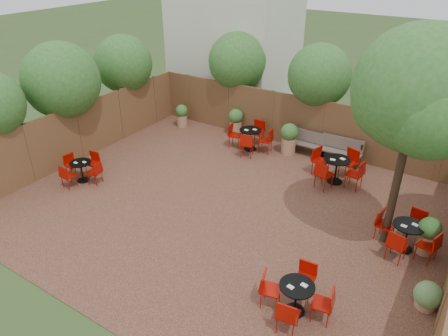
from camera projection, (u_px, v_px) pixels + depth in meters
The scene contains 11 objects.
ground at pixel (223, 207), 12.31m from camera, with size 80.00×80.00×0.00m, color #354F23.
courtyard_paving at pixel (223, 207), 12.31m from camera, with size 12.00×10.00×0.02m, color #3B2018.
fence_back at pixel (296, 122), 15.54m from camera, with size 12.00×0.08×2.00m, color #4E331D.
fence_left at pixel (80, 132), 14.68m from camera, with size 0.08×10.00×2.00m, color #4E331D.
neighbour_building at pixel (235, 16), 18.46m from camera, with size 5.00×4.00×8.00m, color beige.
overhang_foliage at pixel (230, 87), 13.66m from camera, with size 15.72×10.40×2.64m.
courtyard_tree at pixel (416, 96), 9.04m from camera, with size 2.92×2.84×5.50m.
park_bench_left at pixel (306, 142), 15.22m from camera, with size 1.39×0.48×0.85m.
park_bench_right at pixel (341, 150), 14.59m from camera, with size 1.47×0.50×0.90m.
bistro_tables at pixel (279, 186), 12.47m from camera, with size 11.06×7.93×0.96m.
planters at pixel (271, 142), 14.91m from camera, with size 10.64×4.26×1.16m.
Camera 1 is at (5.55, -8.64, 6.89)m, focal length 33.47 mm.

